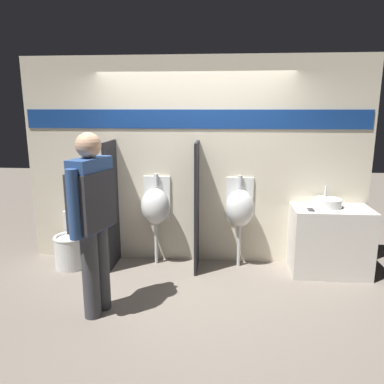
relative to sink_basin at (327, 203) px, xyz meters
The scene contains 11 objects.
ground_plane 1.94m from the sink_basin, 168.12° to the right, with size 16.00×16.00×0.00m, color #70665B.
display_wall 1.75m from the sink_basin, behind, with size 4.51×0.07×2.70m.
sink_counter 0.48m from the sink_basin, 48.09° to the right, with size 0.95×0.55×0.85m.
sink_basin is the anchor object (origin of this frame).
cell_phone 0.29m from the sink_basin, 145.07° to the right, with size 0.07×0.14×0.01m.
divider_near_counter 2.73m from the sink_basin, behind, with size 0.03×0.53×1.65m.
divider_mid 1.63m from the sink_basin, behind, with size 0.03×0.53×1.65m.
urinal_near_counter 2.18m from the sink_basin, behind, with size 0.37×0.32×1.21m.
urinal_far 1.08m from the sink_basin, behind, with size 0.37×0.32×1.21m.
toilet 3.34m from the sink_basin, behind, with size 0.41×0.58×0.84m.
person_in_vest 2.84m from the sink_basin, 154.52° to the right, with size 0.36×0.62×1.84m.
Camera 1 is at (0.37, -4.27, 2.06)m, focal length 35.00 mm.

